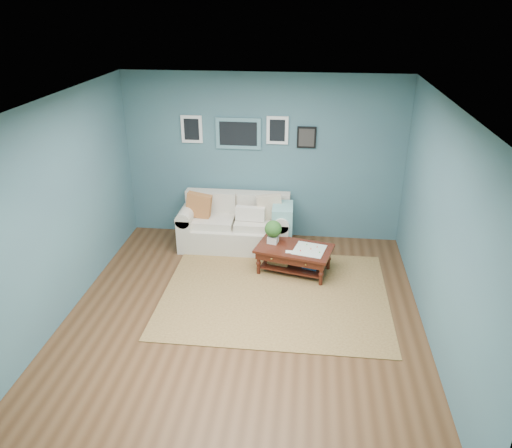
# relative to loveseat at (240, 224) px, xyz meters

# --- Properties ---
(room_shell) EXTENTS (5.00, 5.02, 2.70)m
(room_shell) POSITION_rel_loveseat_xyz_m (0.31, -1.97, 0.98)
(room_shell) COLOR brown
(room_shell) RESTS_ON ground
(area_rug) EXTENTS (3.05, 2.44, 0.01)m
(area_rug) POSITION_rel_loveseat_xyz_m (0.68, -1.42, -0.37)
(area_rug) COLOR brown
(area_rug) RESTS_ON ground
(loveseat) EXTENTS (1.81, 0.82, 0.93)m
(loveseat) POSITION_rel_loveseat_xyz_m (0.00, 0.00, 0.00)
(loveseat) COLOR beige
(loveseat) RESTS_ON ground
(coffee_table) EXTENTS (1.19, 0.86, 0.75)m
(coffee_table) POSITION_rel_loveseat_xyz_m (0.85, -0.75, -0.04)
(coffee_table) COLOR black
(coffee_table) RESTS_ON ground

